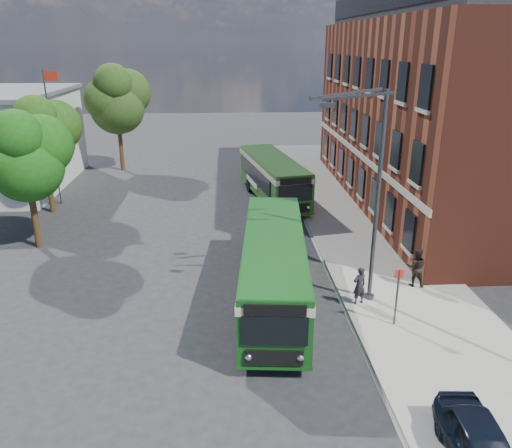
{
  "coord_description": "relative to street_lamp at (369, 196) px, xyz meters",
  "views": [
    {
      "loc": [
        -0.9,
        -21.02,
        10.67
      ],
      "look_at": [
        0.5,
        2.06,
        2.2
      ],
      "focal_mm": 35.0,
      "sensor_mm": 36.0,
      "label": 1
    }
  ],
  "objects": [
    {
      "name": "brick_office",
      "position": [
        9.16,
        14.0,
        2.18
      ],
      "size": [
        12.1,
        26.0,
        14.2
      ],
      "color": "maroon",
      "rests_on": "ground"
    },
    {
      "name": "pedestrian_b",
      "position": [
        2.76,
        1.04,
        -3.73
      ],
      "size": [
        1.05,
        0.91,
        1.82
      ],
      "primitive_type": "imported",
      "rotation": [
        0.0,
        0.0,
        2.85
      ],
      "color": "black",
      "rests_on": "pavement"
    },
    {
      "name": "tree_mid",
      "position": [
        -17.29,
        13.24,
        0.42
      ],
      "size": [
        4.55,
        4.32,
        7.68
      ],
      "color": "#362213",
      "rests_on": "ground"
    },
    {
      "name": "pavement",
      "position": [
        2.16,
        10.0,
        -4.72
      ],
      "size": [
        6.0,
        48.0,
        0.15
      ],
      "primitive_type": "cube",
      "color": "gray",
      "rests_on": "ground"
    },
    {
      "name": "bus_front",
      "position": [
        -3.8,
        0.3,
        -2.96
      ],
      "size": [
        3.55,
        11.46,
        3.02
      ],
      "color": "#165119",
      "rests_on": "ground"
    },
    {
      "name": "tree_right",
      "position": [
        -14.8,
        24.62,
        1.37
      ],
      "size": [
        5.38,
        5.11,
        9.08
      ],
      "color": "#362213",
      "rests_on": "ground"
    },
    {
      "name": "kerb_line",
      "position": [
        -0.89,
        10.0,
        -4.79
      ],
      "size": [
        0.12,
        48.0,
        0.01
      ],
      "primitive_type": "cube",
      "color": "beige",
      "rests_on": "ground"
    },
    {
      "name": "parked_car",
      "position": [
        0.69,
        -9.26,
        -3.99
      ],
      "size": [
        1.82,
        3.93,
        1.3
      ],
      "primitive_type": "imported",
      "rotation": [
        0.0,
        0.0,
        -0.08
      ],
      "color": "black",
      "rests_on": "pavement"
    },
    {
      "name": "white_building",
      "position": [
        -22.84,
        20.0,
        -1.13
      ],
      "size": [
        9.4,
        13.4,
        7.3
      ],
      "color": "silver",
      "rests_on": "ground"
    },
    {
      "name": "flagpole",
      "position": [
        -17.29,
        15.0,
        0.15
      ],
      "size": [
        0.95,
        0.1,
        9.0
      ],
      "color": "#3B3D40",
      "rests_on": "ground"
    },
    {
      "name": "bus_rear",
      "position": [
        -2.46,
        15.14,
        -2.96
      ],
      "size": [
        4.37,
        10.6,
        3.02
      ],
      "color": "#2A631C",
      "rests_on": "ground"
    },
    {
      "name": "bus_stop_sign",
      "position": [
        0.76,
        -2.2,
        -3.28
      ],
      "size": [
        0.35,
        0.08,
        2.52
      ],
      "color": "#3B3D40",
      "rests_on": "ground"
    },
    {
      "name": "pedestrian_a",
      "position": [
        -0.24,
        -0.46,
        -3.8
      ],
      "size": [
        0.72,
        0.59,
        1.69
      ],
      "primitive_type": "imported",
      "rotation": [
        0.0,
        0.0,
        3.49
      ],
      "color": "black",
      "rests_on": "pavement"
    },
    {
      "name": "street_lamp",
      "position": [
        0.0,
        0.0,
        0.0
      ],
      "size": [
        2.96,
        2.38,
        9.0
      ],
      "color": "#3B3D40",
      "rests_on": "ground"
    },
    {
      "name": "ground",
      "position": [
        -4.84,
        2.0,
        -4.79
      ],
      "size": [
        120.0,
        120.0,
        0.0
      ],
      "primitive_type": "plane",
      "color": "#28292B",
      "rests_on": "ground"
    },
    {
      "name": "tree_left",
      "position": [
        -16.13,
        7.15,
        0.35
      ],
      "size": [
        4.49,
        4.27,
        7.59
      ],
      "color": "#362213",
      "rests_on": "ground"
    }
  ]
}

